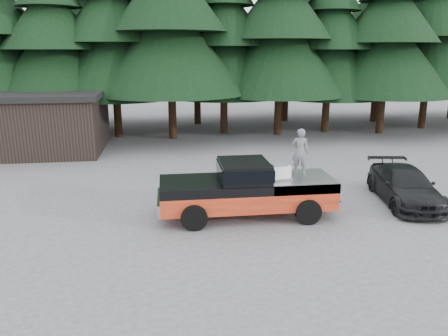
{
  "coord_description": "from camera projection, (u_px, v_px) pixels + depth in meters",
  "views": [
    {
      "loc": [
        -1.43,
        -13.26,
        5.49
      ],
      "look_at": [
        0.36,
        0.0,
        1.86
      ],
      "focal_mm": 35.0,
      "sensor_mm": 36.0,
      "label": 1
    }
  ],
  "objects": [
    {
      "name": "ground",
      "position": [
        213.0,
        223.0,
        14.3
      ],
      "size": [
        120.0,
        120.0,
        0.0
      ],
      "primitive_type": "plane",
      "color": "#4A4A4C",
      "rests_on": "ground"
    },
    {
      "name": "man_on_bed",
      "position": [
        300.0,
        151.0,
        14.92
      ],
      "size": [
        0.68,
        0.57,
        1.6
      ],
      "primitive_type": "imported",
      "rotation": [
        0.0,
        0.0,
        2.77
      ],
      "color": "#5D5D65",
      "rests_on": "pickup_truck"
    },
    {
      "name": "pickup_truck",
      "position": [
        247.0,
        197.0,
        14.77
      ],
      "size": [
        6.0,
        2.04,
        1.33
      ],
      "primitive_type": null,
      "color": "red",
      "rests_on": "ground"
    },
    {
      "name": "air_compressor",
      "position": [
        279.0,
        172.0,
        14.5
      ],
      "size": [
        0.75,
        0.67,
        0.45
      ],
      "primitive_type": "cube",
      "rotation": [
        0.0,
        0.0,
        0.21
      ],
      "color": "silver",
      "rests_on": "pickup_truck"
    },
    {
      "name": "treeline",
      "position": [
        190.0,
        15.0,
        28.78
      ],
      "size": [
        60.15,
        16.05,
        17.5
      ],
      "color": "black",
      "rests_on": "ground"
    },
    {
      "name": "truck_cab",
      "position": [
        244.0,
        170.0,
        14.51
      ],
      "size": [
        1.66,
        1.9,
        0.59
      ],
      "primitive_type": "cube",
      "color": "black",
      "rests_on": "pickup_truck"
    },
    {
      "name": "parked_car",
      "position": [
        405.0,
        186.0,
        16.11
      ],
      "size": [
        2.47,
        4.67,
        1.29
      ],
      "primitive_type": "imported",
      "rotation": [
        0.0,
        0.0,
        -0.16
      ],
      "color": "black",
      "rests_on": "ground"
    },
    {
      "name": "utility_building",
      "position": [
        28.0,
        121.0,
        24.19
      ],
      "size": [
        8.4,
        6.4,
        3.3
      ],
      "color": "black",
      "rests_on": "ground"
    }
  ]
}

